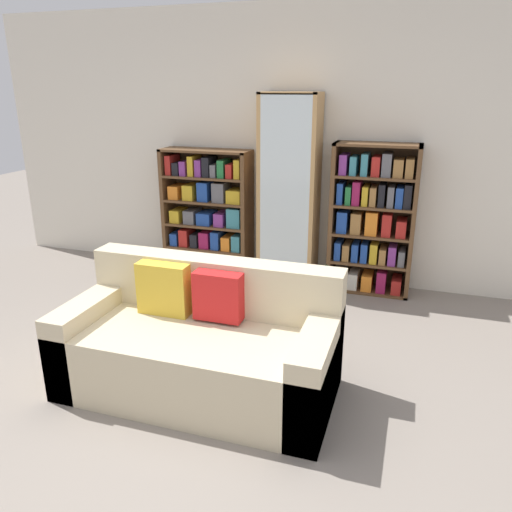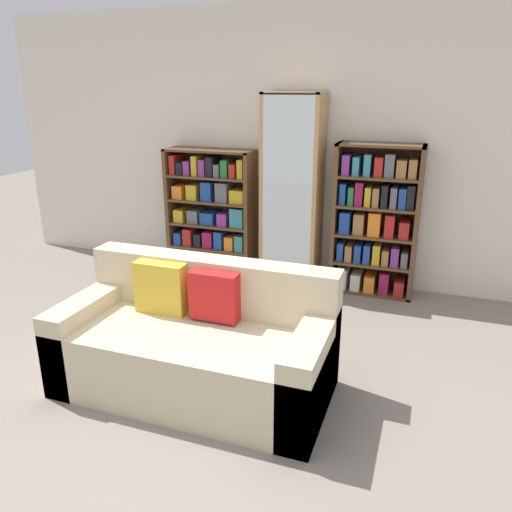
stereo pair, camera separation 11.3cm
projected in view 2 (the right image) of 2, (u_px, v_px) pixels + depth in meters
ground_plane at (175, 430)px, 2.96m from camera, size 16.00×16.00×0.00m
wall_back at (301, 148)px, 4.99m from camera, size 6.79×0.06×2.70m
couch at (196, 346)px, 3.30m from camera, size 1.77×0.84×0.83m
bookshelf_left at (212, 214)px, 5.32m from camera, size 0.94×0.32×1.33m
display_cabinet at (292, 193)px, 4.93m from camera, size 0.57×0.36×1.89m
bookshelf_right at (375, 222)px, 4.75m from camera, size 0.80×0.32×1.45m
wine_bottle at (328, 286)px, 4.73m from camera, size 0.09×0.09×0.35m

